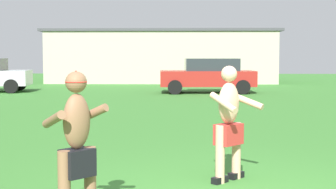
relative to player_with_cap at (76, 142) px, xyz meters
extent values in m
cylinder|color=#936647|center=(0.12, 0.12, -0.47)|extent=(0.13, 0.13, 0.80)
cube|color=black|center=(0.01, 0.00, -0.22)|extent=(0.39, 0.40, 0.29)
ellipsoid|color=#936647|center=(0.01, 0.00, 0.22)|extent=(0.37, 0.38, 0.58)
cylinder|color=#936647|center=(-0.21, -0.10, 0.25)|extent=(0.37, 0.52, 0.24)
cylinder|color=#936647|center=(0.07, 0.22, 0.25)|extent=(0.52, 0.34, 0.30)
sphere|color=#936647|center=(0.01, 0.00, 0.62)|extent=(0.22, 0.22, 0.22)
cone|color=red|center=(0.01, 0.00, 0.68)|extent=(0.33, 0.33, 0.12)
cube|color=black|center=(1.86, 2.06, -0.83)|extent=(0.26, 0.27, 0.09)
cylinder|color=#E0AD89|center=(1.86, 2.06, -0.47)|extent=(0.13, 0.13, 0.81)
cube|color=black|center=(1.61, 1.78, -0.83)|extent=(0.26, 0.27, 0.09)
cylinder|color=#E0AD89|center=(1.61, 1.78, -0.47)|extent=(0.13, 0.13, 0.81)
cube|color=red|center=(1.74, 1.92, -0.21)|extent=(0.45, 0.46, 0.29)
ellipsoid|color=#E0AD89|center=(1.74, 1.92, 0.23)|extent=(0.42, 0.43, 0.58)
cylinder|color=#E0AD89|center=(1.98, 2.04, 0.25)|extent=(0.52, 0.37, 0.25)
cylinder|color=#E0AD89|center=(1.64, 1.67, 0.25)|extent=(0.37, 0.52, 0.26)
sphere|color=#E0AD89|center=(1.74, 1.92, 0.64)|extent=(0.22, 0.22, 0.22)
cylinder|color=black|center=(-6.99, 19.49, -0.55)|extent=(0.66, 0.29, 0.64)
cylinder|color=black|center=(-6.80, 17.70, -0.55)|extent=(0.66, 0.29, 0.64)
cube|color=maroon|center=(2.11, 18.30, -0.20)|extent=(4.39, 2.02, 0.70)
cube|color=#282D33|center=(2.31, 18.31, 0.43)|extent=(2.49, 1.71, 0.56)
cylinder|color=black|center=(0.65, 17.32, -0.55)|extent=(0.65, 0.25, 0.64)
cylinder|color=black|center=(0.56, 19.12, -0.55)|extent=(0.65, 0.25, 0.64)
cylinder|color=black|center=(3.66, 17.48, -0.55)|extent=(0.65, 0.25, 0.64)
cylinder|color=black|center=(3.57, 19.27, -0.55)|extent=(0.65, 0.25, 0.64)
cube|color=#B2A893|center=(-0.39, 27.37, 0.69)|extent=(13.90, 4.97, 3.13)
cube|color=#3F3F44|center=(-0.39, 27.37, 2.33)|extent=(14.45, 5.17, 0.16)
camera|label=1|loc=(1.14, -5.23, 0.91)|focal=54.83mm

